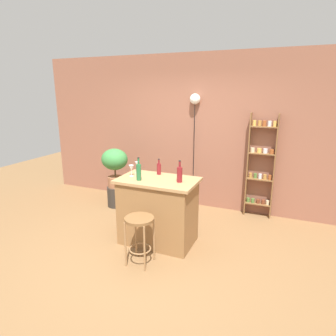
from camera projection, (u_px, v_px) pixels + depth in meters
The scene contains 13 objects.
ground at pixel (149, 251), 4.04m from camera, with size 12.00×12.00×0.00m, color brown.
back_wall at pixel (195, 132), 5.42m from camera, with size 6.40×0.10×2.80m, color #8C5642.
kitchen_counter at pixel (158, 211), 4.18m from camera, with size 1.11×0.67×0.96m.
bar_stool at pixel (140, 229), 3.64m from camera, with size 0.37×0.37×0.63m.
spice_shelf at pixel (261, 165), 4.95m from camera, with size 0.45×0.14×1.80m.
plant_stool at pixel (116, 196), 5.59m from camera, with size 0.34×0.34×0.38m, color #2D2823.
potted_plant at pixel (115, 163), 5.42m from camera, with size 0.50×0.45×0.74m.
bottle_wine_red at pixel (159, 169), 4.26m from camera, with size 0.06×0.06×0.23m.
bottle_vinegar at pixel (180, 174), 3.90m from camera, with size 0.07×0.07×0.30m.
bottle_spirits_clear at pixel (139, 172), 3.98m from camera, with size 0.07×0.07×0.32m.
wine_glass_left at pixel (137, 165), 4.36m from camera, with size 0.07×0.07×0.16m.
wine_glass_center at pixel (131, 168), 4.17m from camera, with size 0.07×0.07×0.16m.
pendant_globe_light at pixel (195, 101), 5.16m from camera, with size 0.19×0.19×2.10m.
Camera 1 is at (1.64, -3.23, 2.15)m, focal length 31.21 mm.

